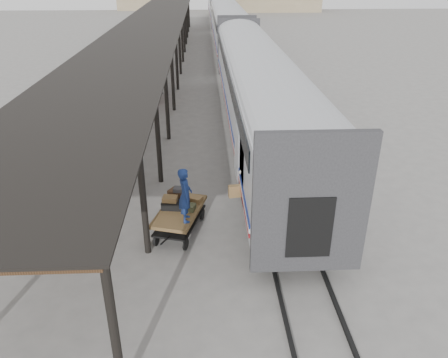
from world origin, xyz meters
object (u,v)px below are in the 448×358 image
porter (185,195)px  baggage_cart (180,215)px  luggage_tug (147,92)px  pedestrian (160,83)px

porter → baggage_cart: bearing=16.2°
baggage_cart → luggage_tug: 16.19m
baggage_cart → pedestrian: bearing=113.1°
pedestrian → luggage_tug: bearing=72.0°
luggage_tug → porter: size_ratio=0.94×
baggage_cart → luggage_tug: (-2.82, 15.94, -0.04)m
baggage_cart → porter: (0.25, -0.65, 1.11)m
baggage_cart → luggage_tug: size_ratio=1.57×
luggage_tug → pedestrian: bearing=85.8°
baggage_cart → pedestrian: (-2.14, 17.67, 0.11)m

